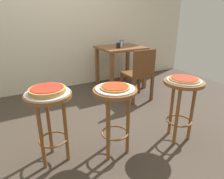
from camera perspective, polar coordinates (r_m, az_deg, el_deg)
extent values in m
plane|color=#42382D|center=(2.72, -5.19, -9.74)|extent=(6.00, 6.00, 0.00)
cube|color=beige|center=(3.92, -16.58, 21.83)|extent=(6.00, 0.10, 3.00)
cylinder|color=brown|center=(2.26, 19.47, 1.89)|extent=(0.42, 0.42, 0.03)
cylinder|color=brown|center=(2.47, 16.30, -5.02)|extent=(0.04, 0.04, 0.67)
cylinder|color=brown|center=(2.28, 17.68, -7.47)|extent=(0.04, 0.04, 0.67)
cylinder|color=brown|center=(2.44, 21.39, -6.08)|extent=(0.04, 0.04, 0.67)
torus|color=brown|center=(2.44, 18.19, -8.28)|extent=(0.28, 0.28, 0.02)
cylinder|color=silver|center=(2.25, 19.55, 2.45)|extent=(0.36, 0.36, 0.01)
cylinder|color=#B78442|center=(2.25, 19.59, 2.78)|extent=(0.31, 0.31, 0.01)
cylinder|color=#B23823|center=(2.25, 19.62, 3.03)|extent=(0.27, 0.27, 0.01)
cylinder|color=brown|center=(1.90, 0.86, -0.39)|extent=(0.42, 0.42, 0.03)
cylinder|color=brown|center=(2.16, -0.91, -8.10)|extent=(0.04, 0.04, 0.67)
cylinder|color=brown|center=(1.96, -1.15, -11.28)|extent=(0.04, 0.04, 0.67)
cylinder|color=brown|center=(2.06, 4.47, -9.64)|extent=(0.04, 0.04, 0.67)
torus|color=brown|center=(2.11, 0.79, -12.00)|extent=(0.28, 0.28, 0.02)
cylinder|color=white|center=(1.89, 0.87, 0.28)|extent=(0.37, 0.37, 0.01)
cylinder|color=#B78442|center=(1.89, 0.87, 0.66)|extent=(0.28, 0.28, 0.01)
cylinder|color=red|center=(1.89, 0.87, 0.96)|extent=(0.25, 0.25, 0.01)
cylinder|color=brown|center=(1.89, -17.45, -1.60)|extent=(0.42, 0.42, 0.03)
cylinder|color=brown|center=(2.15, -17.18, -9.18)|extent=(0.04, 0.04, 0.67)
cylinder|color=brown|center=(1.97, -19.15, -12.40)|extent=(0.04, 0.04, 0.67)
cylinder|color=brown|center=(2.01, -12.77, -11.06)|extent=(0.04, 0.04, 0.67)
torus|color=brown|center=(2.10, -16.08, -13.20)|extent=(0.28, 0.28, 0.02)
cylinder|color=silver|center=(1.88, -17.53, -0.93)|extent=(0.39, 0.39, 0.01)
cylinder|color=tan|center=(1.87, -17.61, -0.19)|extent=(0.32, 0.32, 0.04)
cylinder|color=red|center=(1.86, -17.69, 0.47)|extent=(0.28, 0.28, 0.01)
cube|color=brown|center=(3.86, 2.46, 11.60)|extent=(0.81, 0.69, 0.04)
cube|color=brown|center=(3.52, -0.07, 4.20)|extent=(0.06, 0.06, 0.74)
cube|color=brown|center=(3.90, 9.11, 5.59)|extent=(0.06, 0.06, 0.74)
cube|color=brown|center=(4.04, -4.15, 6.31)|extent=(0.06, 0.06, 0.74)
cube|color=brown|center=(4.37, 4.35, 7.44)|extent=(0.06, 0.06, 0.74)
cylinder|color=black|center=(3.70, 1.75, 12.22)|extent=(0.07, 0.07, 0.09)
cylinder|color=#3360B2|center=(4.00, 2.64, 12.93)|extent=(0.08, 0.08, 0.10)
cylinder|color=white|center=(3.94, 2.74, 12.71)|extent=(0.04, 0.04, 0.09)
cube|color=brown|center=(3.37, 7.00, 4.35)|extent=(0.41, 0.41, 0.04)
cube|color=brown|center=(3.17, 9.03, 7.28)|extent=(0.40, 0.04, 0.40)
cube|color=brown|center=(3.67, 7.57, 2.06)|extent=(0.04, 0.04, 0.42)
cube|color=brown|center=(3.49, 2.72, 1.18)|extent=(0.04, 0.04, 0.42)
cube|color=brown|center=(3.41, 11.05, 0.32)|extent=(0.04, 0.04, 0.42)
cube|color=brown|center=(3.20, 6.00, -0.74)|extent=(0.04, 0.04, 0.42)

